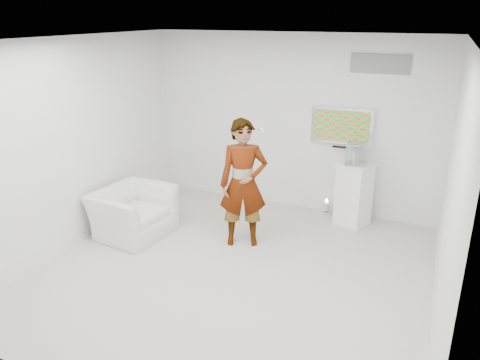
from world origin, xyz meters
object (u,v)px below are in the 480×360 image
(person, at_px, (243,184))
(pedestal, at_px, (354,194))
(tv, at_px, (342,126))
(floor_uplight, at_px, (326,207))
(armchair, at_px, (133,212))

(person, height_order, pedestal, person)
(tv, xyz_separation_m, floor_uplight, (-0.15, -0.11, -1.43))
(person, distance_m, armchair, 1.84)
(person, xyz_separation_m, pedestal, (1.38, 1.33, -0.43))
(floor_uplight, bearing_deg, armchair, -143.19)
(tv, bearing_deg, armchair, -143.24)
(pedestal, bearing_deg, floor_uplight, 155.46)
(person, height_order, floor_uplight, person)
(tv, height_order, person, person)
(tv, relative_size, person, 0.53)
(armchair, relative_size, floor_uplight, 4.62)
(floor_uplight, bearing_deg, tv, 35.98)
(person, distance_m, floor_uplight, 1.98)
(tv, relative_size, armchair, 0.88)
(armchair, xyz_separation_m, floor_uplight, (2.60, 1.95, -0.24))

